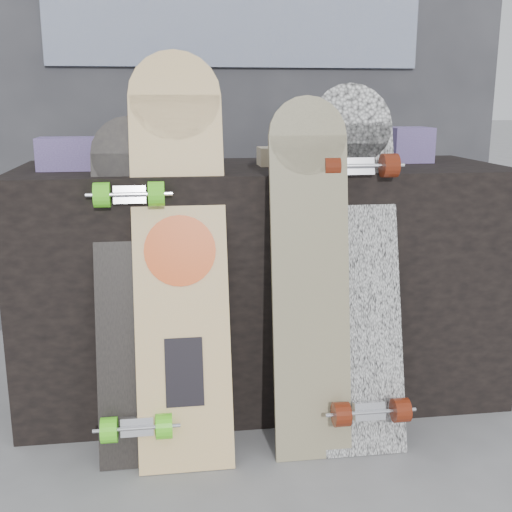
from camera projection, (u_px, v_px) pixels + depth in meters
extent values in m
plane|color=slate|center=(288.00, 462.00, 1.84)|extent=(60.00, 60.00, 0.00)
cube|color=black|center=(262.00, 281.00, 2.23)|extent=(1.60, 0.60, 0.80)
cube|color=#303034|center=(234.00, 80.00, 2.88)|extent=(2.40, 0.20, 2.20)
cube|color=#0D2150|center=(236.00, 30.00, 2.72)|extent=(1.60, 0.02, 0.30)
cube|color=#4D3A78|center=(68.00, 154.00, 2.00)|extent=(0.18, 0.12, 0.10)
cube|color=#4D3A78|center=(409.00, 145.00, 2.25)|extent=(0.14, 0.14, 0.12)
cube|color=#D1B78C|center=(291.00, 156.00, 2.14)|extent=(0.22, 0.10, 0.06)
cube|color=#D0B88C|center=(181.00, 281.00, 1.82)|extent=(0.27, 0.32, 1.03)
cylinder|color=#D0B88C|center=(175.00, 96.00, 1.85)|extent=(0.27, 0.09, 0.26)
cylinder|color=#F84A0F|center=(180.00, 251.00, 1.81)|extent=(0.20, 0.06, 0.20)
cube|color=black|center=(184.00, 372.00, 1.80)|extent=(0.11, 0.06, 0.19)
cube|color=beige|center=(311.00, 300.00, 1.83)|extent=(0.22, 0.18, 0.92)
cylinder|color=beige|center=(308.00, 136.00, 1.80)|extent=(0.22, 0.05, 0.22)
cube|color=white|center=(359.00, 288.00, 1.90)|extent=(0.25, 0.28, 0.95)
cylinder|color=white|center=(352.00, 124.00, 1.91)|extent=(0.25, 0.08, 0.24)
cube|color=silver|center=(369.00, 411.00, 1.84)|extent=(0.09, 0.04, 0.06)
cylinder|color=#611E0D|center=(341.00, 414.00, 1.81)|extent=(0.04, 0.07, 0.07)
cylinder|color=#611E0D|center=(401.00, 410.00, 1.83)|extent=(0.05, 0.07, 0.07)
cube|color=silver|center=(358.00, 167.00, 1.87)|extent=(0.09, 0.04, 0.06)
cylinder|color=#611E0D|center=(331.00, 166.00, 1.83)|extent=(0.04, 0.07, 0.07)
cylinder|color=#611E0D|center=(389.00, 165.00, 1.86)|extent=(0.05, 0.07, 0.07)
cube|color=black|center=(134.00, 310.00, 1.83)|extent=(0.22, 0.26, 0.87)
cylinder|color=black|center=(129.00, 154.00, 1.84)|extent=(0.22, 0.07, 0.21)
cube|color=silver|center=(137.00, 426.00, 1.78)|extent=(0.09, 0.04, 0.06)
cylinder|color=#5EF322|center=(109.00, 430.00, 1.75)|extent=(0.04, 0.07, 0.07)
cylinder|color=#5EF322|center=(164.00, 426.00, 1.77)|extent=(0.05, 0.07, 0.07)
cube|color=silver|center=(130.00, 195.00, 1.80)|extent=(0.09, 0.04, 0.06)
cylinder|color=#5EF322|center=(102.00, 195.00, 1.77)|extent=(0.04, 0.07, 0.07)
cylinder|color=#5EF322|center=(156.00, 194.00, 1.79)|extent=(0.05, 0.07, 0.07)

